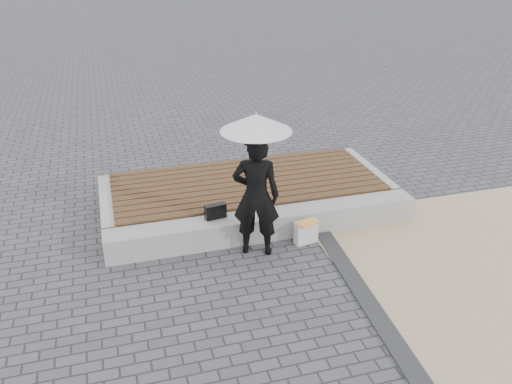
# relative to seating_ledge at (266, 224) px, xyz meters

# --- Properties ---
(ground) EXTENTS (80.00, 80.00, 0.00)m
(ground) POSITION_rel_seating_ledge_xyz_m (0.00, -1.60, -0.20)
(ground) COLOR #4A494E
(ground) RESTS_ON ground
(edging_band) EXTENTS (0.61, 5.20, 0.04)m
(edging_band) POSITION_rel_seating_ledge_xyz_m (0.75, -2.10, -0.18)
(edging_band) COLOR #2D2D30
(edging_band) RESTS_ON ground
(seating_ledge) EXTENTS (5.00, 0.45, 0.40)m
(seating_ledge) POSITION_rel_seating_ledge_xyz_m (0.00, 0.00, 0.00)
(seating_ledge) COLOR gray
(seating_ledge) RESTS_ON ground
(timber_platform) EXTENTS (5.00, 2.00, 0.40)m
(timber_platform) POSITION_rel_seating_ledge_xyz_m (0.00, 1.20, 0.00)
(timber_platform) COLOR #A9AAA4
(timber_platform) RESTS_ON ground
(timber_decking) EXTENTS (4.60, 2.00, 0.04)m
(timber_decking) POSITION_rel_seating_ledge_xyz_m (0.00, 1.20, 0.22)
(timber_decking) COLOR brown
(timber_decking) RESTS_ON timber_platform
(woman) EXTENTS (0.80, 0.66, 1.87)m
(woman) POSITION_rel_seating_ledge_xyz_m (-0.29, -0.42, 0.74)
(woman) COLOR black
(woman) RESTS_ON ground
(parasol) EXTENTS (0.99, 0.99, 1.27)m
(parasol) POSITION_rel_seating_ledge_xyz_m (-0.29, -0.42, 1.84)
(parasol) COLOR #A2A2A7
(parasol) RESTS_ON ground
(handbag) EXTENTS (0.34, 0.16, 0.23)m
(handbag) POSITION_rel_seating_ledge_xyz_m (-0.80, 0.07, 0.32)
(handbag) COLOR black
(handbag) RESTS_ON seating_ledge
(canvas_tote) EXTENTS (0.37, 0.21, 0.37)m
(canvas_tote) POSITION_rel_seating_ledge_xyz_m (0.52, -0.38, -0.01)
(canvas_tote) COLOR white
(canvas_tote) RESTS_ON ground
(magazine) EXTENTS (0.35, 0.30, 0.01)m
(magazine) POSITION_rel_seating_ledge_xyz_m (0.52, -0.43, 0.18)
(magazine) COLOR #F93F31
(magazine) RESTS_ON canvas_tote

